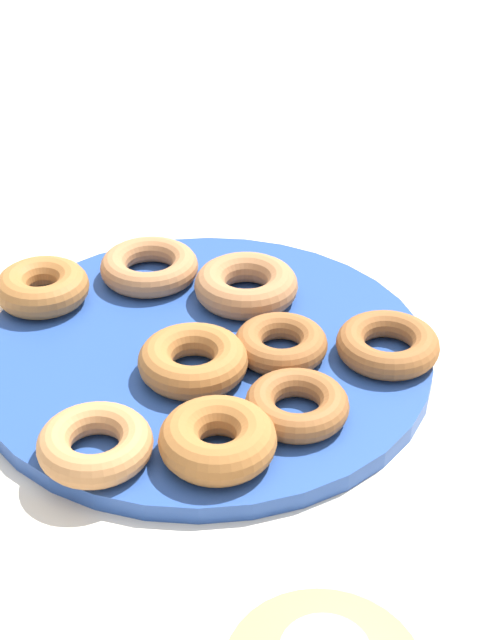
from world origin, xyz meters
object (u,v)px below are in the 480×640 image
(donut_1, at_px, (280,346))
(donut_0, at_px, (246,285))
(donut_4, at_px, (218,440))
(donut_6, at_px, (388,344))
(donut_5, at_px, (149,267))
(donut_7, at_px, (42,287))
(donut_plate, at_px, (204,354))
(donut_3, at_px, (297,405))
(donut_8, at_px, (196,361))
(donut_2, at_px, (95,444))

(donut_1, bearing_deg, donut_0, -152.32)
(donut_4, distance_m, donut_6, 0.18)
(donut_4, bearing_deg, donut_1, 168.78)
(donut_0, distance_m, donut_5, 0.09)
(donut_0, bearing_deg, donut_7, -78.04)
(donut_plate, height_order, donut_0, donut_0)
(donut_4, bearing_deg, donut_plate, -163.36)
(donut_plate, bearing_deg, donut_5, -143.51)
(donut_3, xyz_separation_m, donut_8, (-0.04, -0.08, 0.00))
(donut_1, relative_size, donut_4, 0.90)
(donut_3, xyz_separation_m, donut_6, (-0.09, 0.06, 0.00))
(donut_4, xyz_separation_m, donut_6, (-0.14, 0.11, -0.00))
(donut_plate, distance_m, donut_8, 0.04)
(donut_4, distance_m, donut_5, 0.25)
(donut_4, bearing_deg, donut_2, -78.22)
(donut_3, bearing_deg, donut_8, -113.57)
(donut_2, relative_size, donut_4, 0.98)
(donut_8, bearing_deg, donut_3, 66.43)
(donut_1, bearing_deg, donut_8, -59.44)
(donut_2, height_order, donut_8, donut_8)
(donut_3, height_order, donut_6, same)
(donut_1, distance_m, donut_7, 0.22)
(donut_7, bearing_deg, donut_2, 29.93)
(donut_2, xyz_separation_m, donut_8, (-0.11, 0.05, 0.00))
(donut_4, height_order, donut_7, same)
(donut_5, bearing_deg, donut_plate, 36.49)
(donut_0, bearing_deg, donut_3, 23.25)
(donut_1, bearing_deg, donut_4, -11.22)
(donut_1, bearing_deg, donut_2, -37.17)
(donut_plate, distance_m, donut_2, 0.15)
(donut_7, xyz_separation_m, donut_8, (0.08, 0.16, -0.00))
(donut_4, relative_size, donut_8, 0.96)
(donut_1, distance_m, donut_6, 0.09)
(donut_plate, height_order, donut_8, donut_8)
(donut_2, distance_m, donut_7, 0.22)
(donut_2, xyz_separation_m, donut_6, (-0.16, 0.19, -0.00))
(donut_plate, bearing_deg, donut_3, 49.01)
(donut_0, xyz_separation_m, donut_6, (0.06, 0.13, -0.00))
(donut_1, height_order, donut_8, donut_8)
(donut_plate, relative_size, donut_6, 4.47)
(donut_3, distance_m, donut_7, 0.27)
(donut_plate, relative_size, donut_5, 4.17)
(donut_5, bearing_deg, donut_3, 42.58)
(donut_5, xyz_separation_m, donut_6, (0.08, 0.22, -0.00))
(donut_5, bearing_deg, donut_6, 69.35)
(donut_0, distance_m, donut_1, 0.09)
(donut_2, bearing_deg, donut_0, 163.72)
(donut_4, distance_m, donut_8, 0.10)
(donut_8, bearing_deg, donut_5, -151.30)
(donut_3, xyz_separation_m, donut_4, (0.05, -0.05, 0.00))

